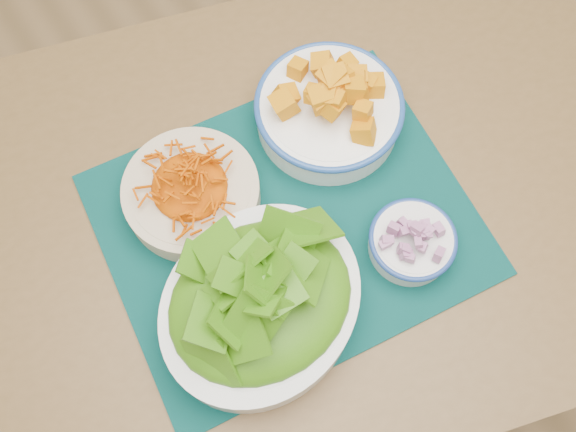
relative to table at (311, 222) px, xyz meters
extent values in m
plane|color=#9D7A4C|center=(0.06, -0.31, -0.65)|extent=(4.00, 4.00, 0.00)
cube|color=brown|center=(0.00, 0.00, 0.08)|extent=(1.34, 1.08, 0.04)
cylinder|color=brown|center=(-0.42, 0.46, -0.29)|extent=(0.06, 0.06, 0.71)
cylinder|color=brown|center=(0.60, 0.17, -0.29)|extent=(0.06, 0.06, 0.71)
cube|color=black|center=(-0.06, -0.01, 0.10)|extent=(0.57, 0.49, 0.00)
cylinder|color=beige|center=(-0.15, 0.09, 0.13)|extent=(0.25, 0.25, 0.04)
ellipsoid|color=#CB5100|center=(-0.15, 0.09, 0.17)|extent=(0.17, 0.17, 0.03)
cylinder|color=white|center=(0.09, 0.09, 0.13)|extent=(0.26, 0.26, 0.06)
torus|color=#204895|center=(0.09, 0.09, 0.16)|extent=(0.23, 0.23, 0.01)
ellipsoid|color=orange|center=(0.09, 0.09, 0.19)|extent=(0.19, 0.19, 0.06)
ellipsoid|color=#225E05|center=(-0.16, -0.10, 0.21)|extent=(0.26, 0.22, 0.08)
cylinder|color=silver|center=(0.07, -0.14, 0.13)|extent=(0.14, 0.14, 0.04)
torus|color=navy|center=(0.07, -0.14, 0.14)|extent=(0.12, 0.12, 0.01)
ellipsoid|color=#771352|center=(0.07, -0.14, 0.16)|extent=(0.10, 0.10, 0.03)
camera|label=1|loc=(-0.24, -0.30, 0.99)|focal=40.00mm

